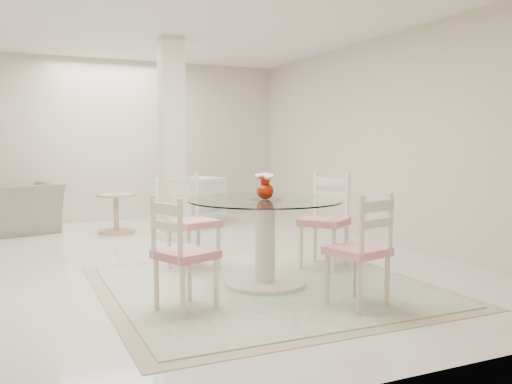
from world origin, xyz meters
name	(u,v)px	position (x,y,z in m)	size (l,w,h in m)	color
ground	(161,261)	(0.00, 0.00, 0.00)	(7.00, 7.00, 0.00)	white
room_shell	(159,92)	(0.00, 0.00, 1.86)	(6.02, 7.02, 2.71)	beige
column	(172,140)	(0.50, 1.30, 1.35)	(0.30, 0.30, 2.70)	beige
area_rug	(265,286)	(0.59, -1.44, 0.01)	(2.87, 2.87, 0.02)	tan
dining_table	(265,243)	(0.59, -1.44, 0.41)	(1.39, 1.39, 0.80)	beige
red_vase	(265,186)	(0.59, -1.44, 0.92)	(0.18, 0.17, 0.24)	#9C1804
dining_chair_east	(327,213)	(1.51, -0.99, 0.58)	(0.61, 0.61, 1.10)	#F6EBCA
dining_chair_north	(190,214)	(0.17, -0.50, 0.58)	(0.54, 0.54, 1.10)	beige
dining_chair_west	(179,246)	(-0.33, -1.86, 0.52)	(0.52, 0.52, 1.00)	#F5E6C9
dining_chair_south	(364,243)	(1.01, -2.36, 0.53)	(0.49, 0.49, 1.01)	beige
recliner_taupe	(16,208)	(-1.43, 2.72, 0.37)	(1.13, 0.99, 0.73)	gray
armchair_white	(191,200)	(1.18, 2.65, 0.39)	(0.83, 0.85, 0.78)	white
side_table	(116,215)	(-0.11, 2.16, 0.26)	(0.55, 0.55, 0.57)	tan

